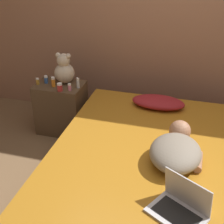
{
  "coord_description": "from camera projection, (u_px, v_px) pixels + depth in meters",
  "views": [
    {
      "loc": [
        0.23,
        -1.96,
        1.93
      ],
      "look_at": [
        -0.39,
        0.26,
        0.62
      ],
      "focal_mm": 50.0,
      "sensor_mm": 36.0,
      "label": 1
    }
  ],
  "objects": [
    {
      "name": "ground_plane",
      "position": [
        148.0,
        196.0,
        2.65
      ],
      "size": [
        12.0,
        12.0,
        0.0
      ],
      "primitive_type": "plane",
      "color": "brown"
    },
    {
      "name": "wall_back",
      "position": [
        178.0,
        8.0,
        3.12
      ],
      "size": [
        8.0,
        0.06,
        2.6
      ],
      "color": "#996B51",
      "rests_on": "ground_plane"
    },
    {
      "name": "bed",
      "position": [
        149.0,
        176.0,
        2.54
      ],
      "size": [
        1.61,
        2.1,
        0.44
      ],
      "color": "brown",
      "rests_on": "ground_plane"
    },
    {
      "name": "nightstand",
      "position": [
        61.0,
        108.0,
        3.43
      ],
      "size": [
        0.5,
        0.36,
        0.56
      ],
      "color": "brown",
      "rests_on": "ground_plane"
    },
    {
      "name": "pillow",
      "position": [
        158.0,
        102.0,
        3.09
      ],
      "size": [
        0.52,
        0.27,
        0.1
      ],
      "color": "maroon",
      "rests_on": "bed"
    },
    {
      "name": "person_lying",
      "position": [
        176.0,
        149.0,
        2.34
      ],
      "size": [
        0.4,
        0.64,
        0.18
      ],
      "rotation": [
        0.0,
        0.0,
        -0.02
      ],
      "color": "gray",
      "rests_on": "bed"
    },
    {
      "name": "laptop",
      "position": [
        180.0,
        206.0,
        1.9
      ],
      "size": [
        0.4,
        0.36,
        0.24
      ],
      "rotation": [
        0.0,
        0.0,
        -0.51
      ],
      "color": "silver",
      "rests_on": "bed"
    },
    {
      "name": "teddy_bear",
      "position": [
        64.0,
        70.0,
        3.27
      ],
      "size": [
        0.21,
        0.21,
        0.33
      ],
      "color": "beige",
      "rests_on": "nightstand"
    },
    {
      "name": "bottle_clear",
      "position": [
        78.0,
        83.0,
        3.2
      ],
      "size": [
        0.03,
        0.03,
        0.11
      ],
      "color": "silver",
      "rests_on": "nightstand"
    },
    {
      "name": "bottle_orange",
      "position": [
        53.0,
        82.0,
        3.22
      ],
      "size": [
        0.04,
        0.04,
        0.11
      ],
      "color": "orange",
      "rests_on": "nightstand"
    },
    {
      "name": "bottle_blue",
      "position": [
        46.0,
        79.0,
        3.31
      ],
      "size": [
        0.04,
        0.04,
        0.08
      ],
      "color": "#3866B2",
      "rests_on": "nightstand"
    },
    {
      "name": "bottle_pink",
      "position": [
        70.0,
        87.0,
        3.15
      ],
      "size": [
        0.03,
        0.03,
        0.08
      ],
      "color": "pink",
      "rests_on": "nightstand"
    },
    {
      "name": "bottle_amber",
      "position": [
        38.0,
        81.0,
        3.28
      ],
      "size": [
        0.04,
        0.04,
        0.07
      ],
      "color": "gold",
      "rests_on": "nightstand"
    },
    {
      "name": "bottle_red",
      "position": [
        60.0,
        87.0,
        3.14
      ],
      "size": [
        0.05,
        0.05,
        0.08
      ],
      "color": "#B72D2D",
      "rests_on": "nightstand"
    }
  ]
}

